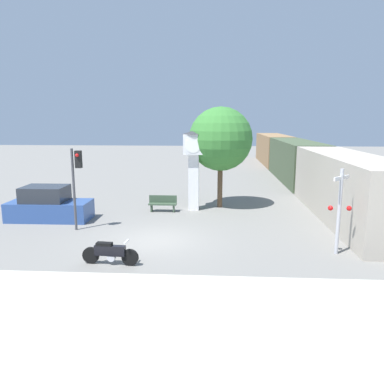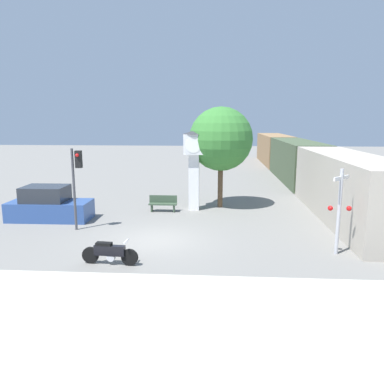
# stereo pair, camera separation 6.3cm
# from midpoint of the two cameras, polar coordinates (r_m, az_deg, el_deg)

# --- Properties ---
(ground_plane) EXTENTS (120.00, 120.00, 0.00)m
(ground_plane) POSITION_cam_midpoint_polar(r_m,az_deg,el_deg) (16.62, -5.32, -7.30)
(ground_plane) COLOR slate
(sidewalk_strip) EXTENTS (36.00, 6.00, 0.10)m
(sidewalk_strip) POSITION_cam_midpoint_polar(r_m,az_deg,el_deg) (10.42, -11.65, -18.89)
(sidewalk_strip) COLOR #BCB7A8
(sidewalk_strip) RESTS_ON ground_plane
(motorcycle) EXTENTS (2.11, 0.46, 0.93)m
(motorcycle) POSITION_cam_midpoint_polar(r_m,az_deg,el_deg) (14.07, -12.32, -9.02)
(motorcycle) COLOR black
(motorcycle) RESTS_ON ground_plane
(clock_tower) EXTENTS (1.35, 1.35, 4.59)m
(clock_tower) POSITION_cam_midpoint_polar(r_m,az_deg,el_deg) (21.52, 0.39, 5.27)
(clock_tower) COLOR white
(clock_tower) RESTS_ON ground_plane
(freight_train) EXTENTS (2.80, 38.43, 3.40)m
(freight_train) POSITION_cam_midpoint_polar(r_m,az_deg,el_deg) (33.68, 15.69, 4.61)
(freight_train) COLOR #ADA393
(freight_train) RESTS_ON ground_plane
(traffic_light) EXTENTS (0.50, 0.35, 3.89)m
(traffic_light) POSITION_cam_midpoint_polar(r_m,az_deg,el_deg) (18.27, -17.13, 2.59)
(traffic_light) COLOR #47474C
(traffic_light) RESTS_ON ground_plane
(railroad_crossing_signal) EXTENTS (0.90, 0.82, 3.37)m
(railroad_crossing_signal) POSITION_cam_midpoint_polar(r_m,az_deg,el_deg) (15.47, 21.64, -2.30)
(railroad_crossing_signal) COLOR #B7B7BC
(railroad_crossing_signal) RESTS_ON ground_plane
(street_tree) EXTENTS (3.73, 3.73, 5.95)m
(street_tree) POSITION_cam_midpoint_polar(r_m,az_deg,el_deg) (22.16, 4.51, 8.03)
(street_tree) COLOR brown
(street_tree) RESTS_ON ground_plane
(bench) EXTENTS (1.60, 0.44, 0.92)m
(bench) POSITION_cam_midpoint_polar(r_m,az_deg,el_deg) (21.52, -4.36, -1.69)
(bench) COLOR #384C38
(bench) RESTS_ON ground_plane
(parked_car) EXTENTS (4.22, 1.85, 1.80)m
(parked_car) POSITION_cam_midpoint_polar(r_m,az_deg,el_deg) (21.02, -20.88, -1.97)
(parked_car) COLOR #2D4C8C
(parked_car) RESTS_ON ground_plane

